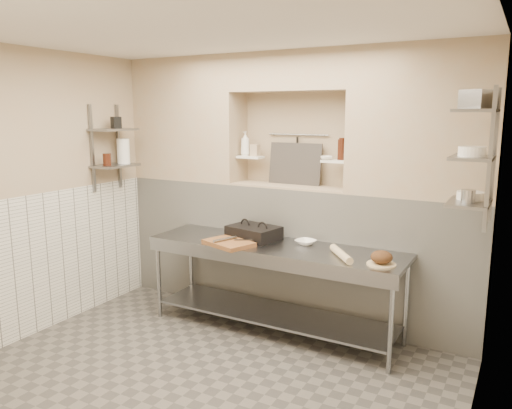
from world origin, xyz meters
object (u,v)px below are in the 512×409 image
Objects in this scene: panini_press at (254,233)px; mixing_bowl at (306,242)px; rolling_pin at (341,254)px; bottle_soap at (245,144)px; cutting_board at (229,243)px; jug_left at (123,151)px; bread_loaf at (382,257)px; bowl_alcove at (327,158)px; prep_table at (274,270)px.

panini_press reaches higher than mixing_bowl.
bottle_soap is at bearing 154.42° from rolling_pin.
bottle_soap is (-0.26, 0.78, 0.93)m from cutting_board.
jug_left is (-1.63, -0.12, 0.79)m from panini_press.
mixing_bowl is 0.89m from bread_loaf.
bottle_soap reaches higher than jug_left.
bread_loaf is (1.39, -0.25, 0.00)m from panini_press.
panini_press is at bearing 73.65° from cutting_board.
bowl_alcove is (0.97, -0.03, -0.11)m from bottle_soap.
panini_press is 1.04m from rolling_pin.
cutting_board is 1.31m from bowl_alcove.
cutting_board is at bearing -151.23° from prep_table.
bottle_soap is (-0.91, 0.39, 0.92)m from mixing_bowl.
panini_press is at bearing 169.78° from bread_loaf.
cutting_board is 1.49m from bread_loaf.
jug_left is at bearing -156.19° from bottle_soap.
bottle_soap reaches higher than bread_loaf.
panini_press reaches higher than rolling_pin.
mixing_bowl is 1.03× the size of bread_loaf.
bread_loaf reaches higher than prep_table.
bread_loaf reaches higher than rolling_pin.
bowl_alcove is (0.06, 0.35, 0.81)m from mixing_bowl.
jug_left reaches higher than rolling_pin.
jug_left reaches higher than panini_press.
mixing_bowl is at bearing 34.06° from prep_table.
panini_press is 1.82m from jug_left.
prep_table is 4.64× the size of panini_press.
bowl_alcove is at bearing 58.52° from prep_table.
cutting_board is 1.24m from bottle_soap.
cutting_board is (-0.10, -0.33, -0.05)m from panini_press.
jug_left reaches higher than bowl_alcove.
panini_press is 1.98× the size of jug_left.
rolling_pin is 0.38m from bread_loaf.
bowl_alcove is at bearing 122.68° from rolling_pin.
bowl_alcove is (0.62, 0.41, 0.76)m from panini_press.
prep_table is 0.79m from rolling_pin.
rolling_pin is (0.73, -0.09, 0.29)m from prep_table.
bowl_alcove is (0.71, 0.74, 0.81)m from cutting_board.
cutting_board is (-0.39, -0.21, 0.28)m from prep_table.
prep_table is 20.90× the size of bowl_alcove.
rolling_pin reaches higher than mixing_bowl.
rolling_pin is at bearing -7.27° from prep_table.
cutting_board is 0.76m from mixing_bowl.
jug_left is at bearing 177.50° from bread_loaf.
panini_press is 1.41m from bread_loaf.
rolling_pin is at bearing -0.05° from panini_press.
jug_left is at bearing -166.71° from bowl_alcove.
jug_left is (-3.03, 0.13, 0.78)m from bread_loaf.
mixing_bowl is 2.35m from jug_left.
rolling_pin is 1.09m from bowl_alcove.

